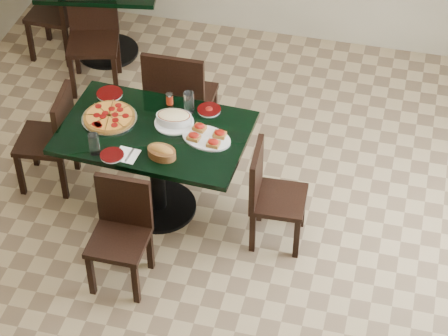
% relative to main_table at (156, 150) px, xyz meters
% --- Properties ---
extents(floor, '(5.50, 5.50, 0.00)m').
position_rel_main_table_xyz_m(floor, '(0.40, -0.22, -0.57)').
color(floor, '#917A53').
rests_on(floor, ground).
extents(main_table, '(1.33, 0.89, 0.75)m').
position_rel_main_table_xyz_m(main_table, '(0.00, 0.00, 0.00)').
color(main_table, black).
rests_on(main_table, floor).
extents(back_table, '(1.14, 0.91, 0.75)m').
position_rel_main_table_xyz_m(back_table, '(-1.06, 1.84, -0.04)').
color(back_table, black).
rests_on(back_table, floor).
extents(chair_far, '(0.47, 0.47, 1.00)m').
position_rel_main_table_xyz_m(chair_far, '(-0.02, 0.64, -0.00)').
color(chair_far, black).
rests_on(chair_far, floor).
extents(chair_near, '(0.37, 0.37, 0.80)m').
position_rel_main_table_xyz_m(chair_near, '(-0.04, -0.66, -0.13)').
color(chair_near, black).
rests_on(chair_near, floor).
extents(chair_right, '(0.39, 0.39, 0.79)m').
position_rel_main_table_xyz_m(chair_right, '(0.84, -0.09, -0.13)').
color(chair_right, black).
rests_on(chair_right, floor).
extents(chair_left, '(0.43, 0.43, 0.84)m').
position_rel_main_table_xyz_m(chair_left, '(-0.83, 0.10, -0.10)').
color(chair_left, black).
rests_on(chair_left, floor).
extents(back_chair_near, '(0.52, 0.52, 0.91)m').
position_rel_main_table_xyz_m(back_chair_near, '(-1.01, 1.43, -0.06)').
color(back_chair_near, black).
rests_on(back_chair_near, floor).
extents(back_chair_left, '(0.42, 0.42, 0.89)m').
position_rel_main_table_xyz_m(back_chair_left, '(-1.41, 1.73, -0.07)').
color(back_chair_left, black).
rests_on(back_chair_left, floor).
extents(pepperoni_pizza, '(0.39, 0.39, 0.04)m').
position_rel_main_table_xyz_m(pepperoni_pizza, '(-0.34, 0.05, 0.20)').
color(pepperoni_pizza, '#AEAFB5').
rests_on(pepperoni_pizza, main_table).
extents(lasagna_casserole, '(0.28, 0.28, 0.09)m').
position_rel_main_table_xyz_m(lasagna_casserole, '(0.11, 0.11, 0.23)').
color(lasagna_casserole, silver).
rests_on(lasagna_casserole, main_table).
extents(bread_basket, '(0.23, 0.18, 0.09)m').
position_rel_main_table_xyz_m(bread_basket, '(0.13, -0.25, 0.22)').
color(bread_basket, brown).
rests_on(bread_basket, main_table).
extents(bruschetta_platter, '(0.41, 0.33, 0.05)m').
position_rel_main_table_xyz_m(bruschetta_platter, '(0.37, -0.00, 0.21)').
color(bruschetta_platter, silver).
rests_on(bruschetta_platter, main_table).
extents(side_plate_near, '(0.16, 0.16, 0.02)m').
position_rel_main_table_xyz_m(side_plate_near, '(-0.19, -0.33, 0.19)').
color(side_plate_near, silver).
rests_on(side_plate_near, main_table).
extents(side_plate_far_r, '(0.17, 0.17, 0.03)m').
position_rel_main_table_xyz_m(side_plate_far_r, '(0.31, 0.31, 0.19)').
color(side_plate_far_r, silver).
rests_on(side_plate_far_r, main_table).
extents(side_plate_far_l, '(0.19, 0.19, 0.02)m').
position_rel_main_table_xyz_m(side_plate_far_l, '(-0.44, 0.31, 0.19)').
color(side_plate_far_l, silver).
rests_on(side_plate_far_l, main_table).
extents(napkin_setting, '(0.16, 0.16, 0.01)m').
position_rel_main_table_xyz_m(napkin_setting, '(-0.10, -0.29, 0.18)').
color(napkin_setting, white).
rests_on(napkin_setting, main_table).
extents(water_glass_a, '(0.07, 0.07, 0.16)m').
position_rel_main_table_xyz_m(water_glass_a, '(0.18, 0.27, 0.26)').
color(water_glass_a, white).
rests_on(water_glass_a, main_table).
extents(water_glass_b, '(0.07, 0.07, 0.15)m').
position_rel_main_table_xyz_m(water_glass_b, '(-0.31, -0.32, 0.26)').
color(water_glass_b, white).
rests_on(water_glass_b, main_table).
extents(pepper_shaker, '(0.05, 0.05, 0.09)m').
position_rel_main_table_xyz_m(pepper_shaker, '(0.02, 0.32, 0.23)').
color(pepper_shaker, '#B93013').
rests_on(pepper_shaker, main_table).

